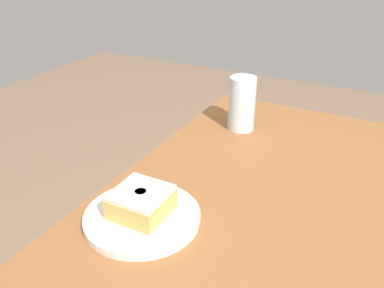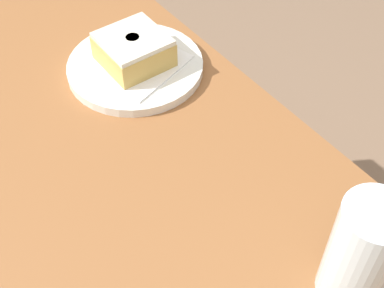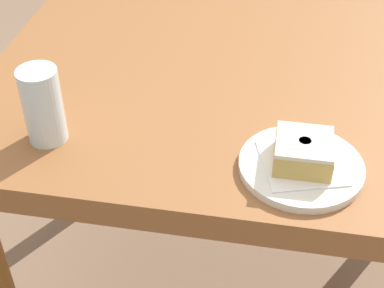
% 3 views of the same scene
% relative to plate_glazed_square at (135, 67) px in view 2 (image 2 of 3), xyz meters
% --- Properties ---
extents(table, '(1.04, 0.83, 0.74)m').
position_rel_plate_glazed_square_xyz_m(table, '(0.12, -0.29, -0.10)').
color(table, brown).
rests_on(table, ground_plane).
extents(plate_glazed_square, '(0.20, 0.20, 0.01)m').
position_rel_plate_glazed_square_xyz_m(plate_glazed_square, '(0.00, 0.00, 0.00)').
color(plate_glazed_square, white).
rests_on(plate_glazed_square, table).
extents(napkin_glazed_square, '(0.16, 0.16, 0.00)m').
position_rel_plate_glazed_square_xyz_m(napkin_glazed_square, '(0.00, 0.00, 0.01)').
color(napkin_glazed_square, white).
rests_on(napkin_glazed_square, plate_glazed_square).
extents(donut_glazed_square, '(0.09, 0.09, 0.04)m').
position_rel_plate_glazed_square_xyz_m(donut_glazed_square, '(0.00, 0.00, 0.03)').
color(donut_glazed_square, tan).
rests_on(donut_glazed_square, napkin_glazed_square).
extents(water_glass, '(0.07, 0.07, 0.14)m').
position_rel_plate_glazed_square_xyz_m(water_glass, '(0.43, -0.01, 0.06)').
color(water_glass, silver).
rests_on(water_glass, table).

